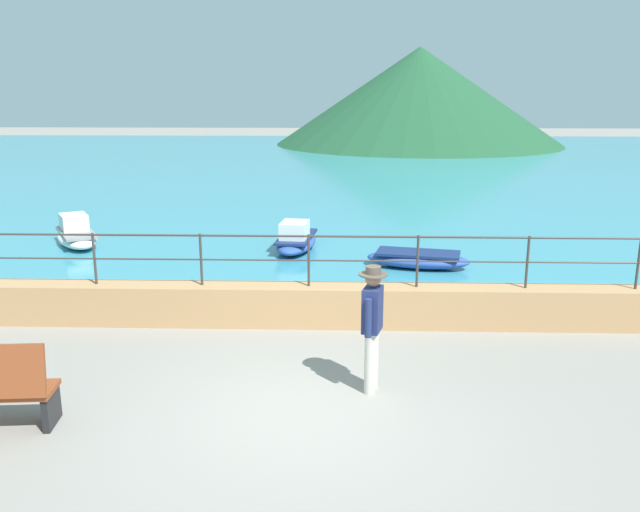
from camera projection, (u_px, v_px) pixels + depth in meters
name	position (u px, v px, depth m)	size (l,w,h in m)	color
ground_plane	(297.00, 412.00, 8.33)	(120.00, 120.00, 0.00)	gray
promenade_wall	(309.00, 305.00, 11.34)	(20.00, 0.56, 0.70)	tan
railing	(309.00, 250.00, 11.10)	(18.44, 0.04, 0.90)	#383330
lake_water	(330.00, 168.00, 33.34)	(64.00, 44.32, 0.06)	teal
hill_main	(419.00, 96.00, 46.15)	(20.25, 20.25, 6.74)	#1E4C2D
person_walking	(372.00, 322.00, 8.70)	(0.38, 0.55, 1.75)	beige
boat_0	(418.00, 259.00, 14.77)	(2.44, 1.36, 0.36)	#2D4C9E
boat_1	(296.00, 240.00, 16.32)	(1.17, 2.39, 0.76)	#2D4C9E
boat_2	(76.00, 234.00, 16.89)	(1.95, 2.44, 0.76)	white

